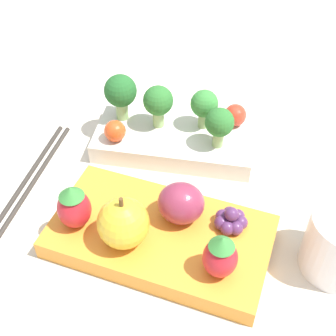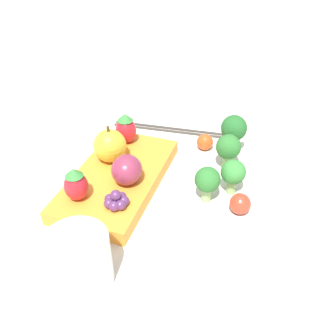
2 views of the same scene
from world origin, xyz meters
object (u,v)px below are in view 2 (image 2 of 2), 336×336
bento_box_fruit (118,179)px  cherry_tomato_1 (240,204)px  strawberry_0 (76,184)px  drinking_cup (79,261)px  broccoli_floret_2 (228,148)px  broccoli_floret_3 (207,181)px  cherry_tomato_0 (205,142)px  broccoli_floret_0 (234,129)px  strawberry_1 (126,129)px  chopsticks_pair (170,129)px  bento_box_savoury (219,183)px  broccoli_floret_1 (233,173)px  apple (110,146)px  grape_cluster (116,200)px  plum (127,170)px

bento_box_fruit → cherry_tomato_1: (0.05, 0.18, 0.03)m
strawberry_0 → drinking_cup: 0.12m
broccoli_floret_2 → broccoli_floret_3: (0.08, -0.02, -0.00)m
broccoli_floret_2 → cherry_tomato_0: 0.06m
broccoli_floret_0 → broccoli_floret_3: size_ratio=1.18×
strawberry_1 → strawberry_0: bearing=-10.1°
broccoli_floret_0 → chopsticks_pair: 0.15m
cherry_tomato_0 → strawberry_0: size_ratio=0.53×
bento_box_savoury → broccoli_floret_2: bearing=160.6°
broccoli_floret_2 → strawberry_1: broccoli_floret_2 is taller
bento_box_savoury → broccoli_floret_1: broccoli_floret_1 is taller
broccoli_floret_1 → apple: size_ratio=0.86×
bento_box_fruit → chopsticks_pair: bearing=164.1°
bento_box_savoury → apple: bearing=-95.1°
broccoli_floret_3 → broccoli_floret_0: bearing=167.7°
bento_box_savoury → cherry_tomato_0: size_ratio=7.52×
grape_cluster → drinking_cup: drinking_cup is taller
bento_box_savoury → plum: 0.14m
broccoli_floret_1 → strawberry_0: size_ratio=1.04×
broccoli_floret_0 → broccoli_floret_2: 0.05m
bento_box_fruit → cherry_tomato_0: 0.15m
apple → chopsticks_pair: 0.16m
bento_box_savoury → apple: apple is taller
broccoli_floret_0 → cherry_tomato_1: 0.14m
grape_cluster → broccoli_floret_0: bearing=137.2°
broccoli_floret_0 → strawberry_1: (0.00, -0.17, -0.02)m
bento_box_savoury → drinking_cup: bearing=-36.1°
broccoli_floret_1 → cherry_tomato_0: (-0.10, -0.05, -0.02)m
bento_box_savoury → apple: 0.17m
chopsticks_pair → drinking_cup: bearing=-6.2°
apple → bento_box_savoury: bearing=84.9°
broccoli_floret_0 → drinking_cup: size_ratio=0.86×
cherry_tomato_0 → bento_box_savoury: bearing=24.1°
broccoli_floret_1 → drinking_cup: broccoli_floret_1 is taller
strawberry_0 → drinking_cup: bearing=22.8°
grape_cluster → strawberry_0: bearing=-94.5°
broccoli_floret_1 → chopsticks_pair: (-0.18, -0.12, -0.05)m
broccoli_floret_1 → strawberry_0: broccoli_floret_1 is taller
plum → chopsticks_pair: (-0.18, 0.03, -0.04)m
broccoli_floret_2 → plum: bearing=-68.1°
broccoli_floret_3 → strawberry_0: (0.02, -0.17, -0.01)m
cherry_tomato_1 → strawberry_0: size_ratio=0.55×
chopsticks_pair → strawberry_1: bearing=-34.0°
cherry_tomato_0 → drinking_cup: bearing=-23.1°
broccoli_floret_0 → chopsticks_pair: broccoli_floret_0 is taller
cherry_tomato_0 → drinking_cup: (0.25, -0.11, -0.00)m
grape_cluster → bento_box_fruit: bearing=-163.7°
broccoli_floret_0 → apple: 0.19m
broccoli_floret_0 → broccoli_floret_1: (0.10, 0.00, -0.01)m
broccoli_floret_0 → grape_cluster: 0.21m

